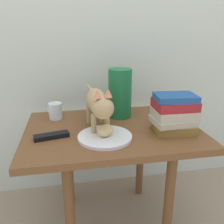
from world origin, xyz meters
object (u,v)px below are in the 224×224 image
(plate, at_px, (105,137))
(green_vase, at_px, (120,93))
(bread_roll, at_px, (105,130))
(book_stack, at_px, (174,113))
(side_table, at_px, (112,142))
(candle_jar, at_px, (56,112))
(tv_remote, at_px, (52,136))
(cat, at_px, (98,103))

(plate, xyz_separation_m, green_vase, (0.12, 0.26, 0.12))
(plate, xyz_separation_m, bread_roll, (0.00, -0.00, 0.03))
(book_stack, bearing_deg, side_table, 161.34)
(side_table, distance_m, book_stack, 0.33)
(candle_jar, xyz_separation_m, tv_remote, (-0.01, -0.24, -0.03))
(side_table, xyz_separation_m, cat, (-0.07, -0.02, 0.21))
(cat, relative_size, book_stack, 2.40)
(green_vase, bearing_deg, book_stack, -50.19)
(cat, height_order, candle_jar, cat)
(side_table, bearing_deg, book_stack, -18.66)
(book_stack, bearing_deg, cat, 167.69)
(plate, height_order, candle_jar, candle_jar)
(side_table, xyz_separation_m, tv_remote, (-0.28, -0.07, 0.09))
(side_table, relative_size, book_stack, 4.13)
(bread_roll, relative_size, tv_remote, 0.53)
(side_table, height_order, plate, plate)
(cat, distance_m, green_vase, 0.22)
(candle_jar, distance_m, tv_remote, 0.24)
(side_table, height_order, book_stack, book_stack)
(bread_roll, height_order, tv_remote, bread_roll)
(green_vase, distance_m, candle_jar, 0.35)
(bread_roll, xyz_separation_m, candle_jar, (-0.22, 0.29, -0.00))
(bread_roll, height_order, candle_jar, candle_jar)
(plate, bearing_deg, book_stack, 3.40)
(bread_roll, relative_size, cat, 0.17)
(book_stack, height_order, green_vase, green_vase)
(side_table, relative_size, cat, 1.72)
(candle_jar, bearing_deg, plate, -52.64)
(side_table, xyz_separation_m, bread_roll, (-0.05, -0.12, 0.12))
(book_stack, xyz_separation_m, candle_jar, (-0.54, 0.27, -0.05))
(bread_roll, xyz_separation_m, green_vase, (0.12, 0.27, 0.09))
(cat, relative_size, candle_jar, 5.64)
(plate, bearing_deg, cat, 100.04)
(plate, distance_m, tv_remote, 0.23)
(candle_jar, bearing_deg, tv_remote, -92.29)
(book_stack, bearing_deg, plate, -176.60)
(green_vase, relative_size, tv_remote, 1.72)
(plate, xyz_separation_m, tv_remote, (-0.23, 0.04, 0.00))
(book_stack, height_order, candle_jar, book_stack)
(book_stack, distance_m, green_vase, 0.32)
(tv_remote, bearing_deg, cat, 0.35)
(candle_jar, bearing_deg, book_stack, -26.28)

